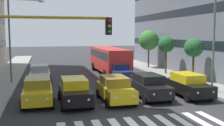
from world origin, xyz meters
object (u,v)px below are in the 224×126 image
traffic_light_gantry (31,55)px  street_tree_2 (166,45)px  street_tree_3 (149,40)px  car_1 (149,86)px  car_3 (75,91)px  car_0 (188,85)px  bus_behind_traffic (109,58)px  car_row2_1 (40,74)px  car_4 (38,91)px  street_lamp_right (15,31)px  street_tree_1 (194,48)px  car_2 (115,89)px  street_lamp_left (210,31)px  car_row2_0 (119,72)px

traffic_light_gantry → street_tree_2: 21.48m
traffic_light_gantry → street_tree_3: bearing=-122.8°
car_1 → street_tree_2: 12.08m
car_3 → traffic_light_gantry: size_ratio=0.81×
car_0 → bus_behind_traffic: size_ratio=0.42×
car_0 → car_row2_1: bearing=-38.2°
bus_behind_traffic → street_tree_3: 7.40m
car_3 → car_4: bearing=-17.6°
car_3 → car_4: same height
car_0 → bus_behind_traffic: 13.12m
car_3 → street_lamp_right: street_lamp_right is taller
traffic_light_gantry → street_tree_1: size_ratio=1.34×
car_2 → car_3: 2.77m
car_1 → car_row2_1: 11.18m
car_row2_1 → street_lamp_left: 15.43m
street_lamp_right → street_lamp_left: bearing=151.4°
car_row2_0 → car_0: bearing=110.7°
car_3 → street_tree_1: (-11.92, -5.33, 2.43)m
street_tree_2 → street_tree_3: size_ratio=0.85×
street_tree_1 → car_0: bearing=55.9°
car_2 → car_0: bearing=-179.5°
street_lamp_right → bus_behind_traffic: bearing=-156.5°
car_1 → car_row2_1: bearing=-46.4°
car_1 → car_row2_0: size_ratio=1.00×
bus_behind_traffic → street_lamp_right: street_lamp_right is taller
car_row2_0 → bus_behind_traffic: size_ratio=0.42×
bus_behind_traffic → street_lamp_left: 13.54m
traffic_light_gantry → street_lamp_left: 14.31m
car_1 → street_lamp_right: 13.36m
car_row2_1 → traffic_light_gantry: size_ratio=0.81×
car_1 → street_tree_3: size_ratio=0.89×
street_tree_1 → bus_behind_traffic: bearing=-49.0°
car_row2_1 → car_3: bearing=105.2°
street_tree_1 → car_1: bearing=37.2°
car_row2_0 → street_tree_2: bearing=-159.5°
car_3 → street_tree_2: 15.79m
car_row2_1 → bus_behind_traffic: size_ratio=0.42×
car_row2_1 → street_tree_1: (-14.23, 3.14, 2.43)m
street_lamp_right → street_tree_1: bearing=168.7°
street_lamp_right → street_tree_1: size_ratio=1.88×
car_4 → car_3: bearing=162.4°
car_2 → street_lamp_left: (-7.56, -0.54, 3.95)m
car_2 → car_3: bearing=0.5°
street_lamp_right → street_tree_3: bearing=-154.8°
street_tree_3 → car_4: bearing=47.6°
car_0 → street_lamp_left: 4.44m
car_2 → car_row2_1: (5.08, -8.45, 0.00)m
car_4 → street_tree_1: size_ratio=1.08×
car_1 → car_4: bearing=-2.7°
street_lamp_left → street_tree_3: 15.67m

